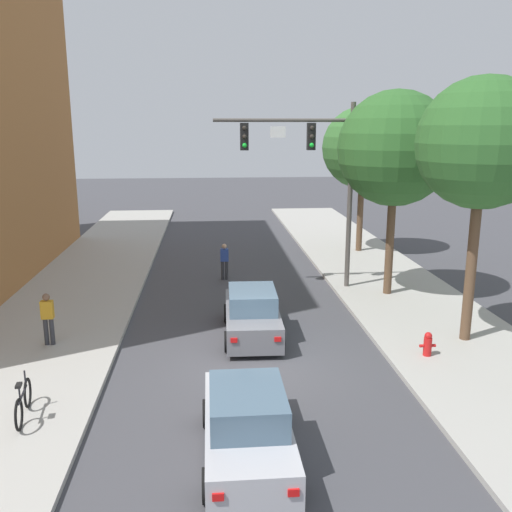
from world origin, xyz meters
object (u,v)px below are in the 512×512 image
at_px(car_following_silver, 247,427).
at_px(pedestrian_crossing_road, 224,260).
at_px(pedestrian_sidewalk_left_walker, 48,316).
at_px(fire_hydrant, 428,344).
at_px(car_lead_grey, 252,315).
at_px(street_tree_third, 363,148).
at_px(street_tree_second, 395,149).
at_px(traffic_signal_mast, 313,163).
at_px(street_tree_nearest, 483,144).
at_px(bicycle_leaning, 23,402).

bearing_deg(car_following_silver, pedestrian_crossing_road, 90.15).
height_order(pedestrian_sidewalk_left_walker, fire_hydrant, pedestrian_sidewalk_left_walker).
distance_m(car_lead_grey, street_tree_third, 14.23).
height_order(car_following_silver, street_tree_second, street_tree_second).
bearing_deg(traffic_signal_mast, car_lead_grey, -120.27).
distance_m(traffic_signal_mast, street_tree_nearest, 7.28).
xyz_separation_m(car_following_silver, street_tree_nearest, (7.32, 5.60, 5.49)).
bearing_deg(fire_hydrant, street_tree_third, 82.79).
distance_m(pedestrian_crossing_road, street_tree_third, 9.96).
xyz_separation_m(pedestrian_crossing_road, fire_hydrant, (5.66, -9.28, -0.41)).
relative_size(car_following_silver, pedestrian_crossing_road, 2.59).
height_order(pedestrian_sidewalk_left_walker, pedestrian_crossing_road, pedestrian_sidewalk_left_walker).
height_order(car_lead_grey, fire_hydrant, car_lead_grey).
height_order(car_lead_grey, pedestrian_crossing_road, pedestrian_crossing_road).
distance_m(bicycle_leaning, street_tree_nearest, 14.11).
bearing_deg(car_lead_grey, pedestrian_crossing_road, 95.73).
bearing_deg(car_following_silver, street_tree_second, 58.76).
distance_m(car_lead_grey, street_tree_second, 8.61).
bearing_deg(pedestrian_sidewalk_left_walker, pedestrian_crossing_road, 52.98).
bearing_deg(street_tree_second, traffic_signal_mast, 158.84).
bearing_deg(fire_hydrant, pedestrian_sidewalk_left_walker, 170.84).
bearing_deg(street_tree_third, street_tree_second, -97.00).
bearing_deg(pedestrian_crossing_road, pedestrian_sidewalk_left_walker, -127.02).
distance_m(pedestrian_sidewalk_left_walker, street_tree_third, 18.39).
bearing_deg(bicycle_leaning, fire_hydrant, 13.87).
height_order(traffic_signal_mast, car_lead_grey, traffic_signal_mast).
distance_m(traffic_signal_mast, pedestrian_crossing_road, 5.97).
bearing_deg(traffic_signal_mast, street_tree_third, 59.74).
height_order(pedestrian_crossing_road, street_tree_third, street_tree_third).
height_order(street_tree_nearest, street_tree_third, street_tree_nearest).
bearing_deg(traffic_signal_mast, pedestrian_crossing_road, 150.77).
bearing_deg(pedestrian_crossing_road, street_tree_second, -25.71).
relative_size(bicycle_leaning, street_tree_third, 0.23).
relative_size(pedestrian_sidewalk_left_walker, street_tree_second, 0.21).
distance_m(fire_hydrant, street_tree_third, 14.96).
distance_m(traffic_signal_mast, car_following_silver, 13.07).
distance_m(pedestrian_crossing_road, street_tree_second, 8.73).
relative_size(fire_hydrant, street_tree_nearest, 0.09).
xyz_separation_m(street_tree_nearest, street_tree_second, (-0.89, 5.00, -0.33)).
height_order(bicycle_leaning, street_tree_third, street_tree_third).
height_order(bicycle_leaning, street_tree_nearest, street_tree_nearest).
distance_m(car_lead_grey, fire_hydrant, 5.53).
distance_m(street_tree_second, street_tree_third, 7.85).
xyz_separation_m(traffic_signal_mast, street_tree_second, (2.93, -1.13, 0.58)).
distance_m(car_following_silver, pedestrian_crossing_road, 13.72).
relative_size(car_following_silver, pedestrian_sidewalk_left_walker, 2.59).
relative_size(traffic_signal_mast, pedestrian_sidewalk_left_walker, 4.57).
bearing_deg(car_following_silver, street_tree_nearest, 37.41).
bearing_deg(car_lead_grey, street_tree_nearest, -10.62).
bearing_deg(fire_hydrant, street_tree_nearest, 34.33).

